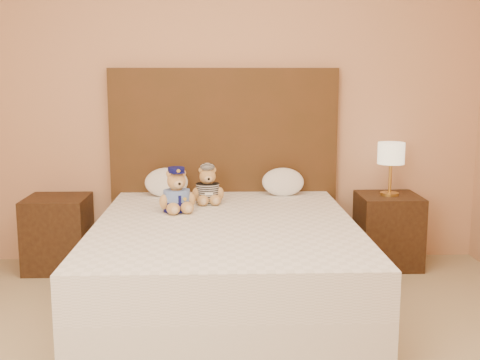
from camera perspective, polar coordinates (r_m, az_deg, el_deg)
name	(u,v)px	position (r m, az deg, el deg)	size (l,w,h in m)	color
bed	(226,264)	(3.80, -1.38, -8.00)	(1.60, 2.00, 0.55)	white
headboard	(224,166)	(4.68, -1.53, 1.36)	(1.75, 0.08, 1.50)	#4B2C16
nightstand_left	(58,233)	(4.73, -16.87, -4.85)	(0.45, 0.45, 0.55)	#3A2512
nightstand_right	(388,230)	(4.75, 13.84, -4.66)	(0.45, 0.45, 0.55)	#3A2512
lamp	(391,156)	(4.64, 14.13, 2.22)	(0.20, 0.20, 0.40)	gold
teddy_police	(177,190)	(3.99, -6.04, -0.93)	(0.25, 0.24, 0.29)	#B98848
teddy_prisoner	(208,185)	(4.24, -3.09, -0.46)	(0.24, 0.23, 0.27)	#B98848
pillow_left	(166,181)	(4.53, -7.00, -0.08)	(0.32, 0.21, 0.23)	white
pillow_right	(283,181)	(4.54, 4.10, -0.05)	(0.32, 0.20, 0.22)	white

